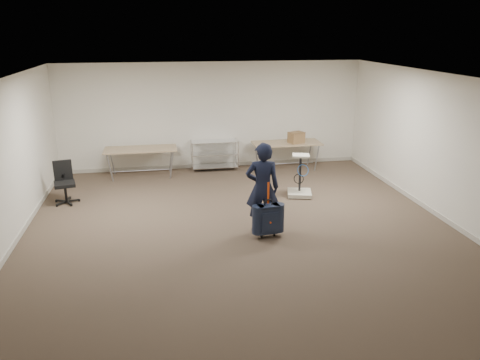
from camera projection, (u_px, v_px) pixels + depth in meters
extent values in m
plane|color=#423328|center=(243.00, 234.00, 8.58)|extent=(9.00, 9.00, 0.00)
plane|color=white|center=(213.00, 116.00, 12.36)|extent=(8.00, 0.00, 8.00)
plane|color=white|center=(339.00, 302.00, 3.93)|extent=(8.00, 0.00, 8.00)
plane|color=white|center=(452.00, 151.00, 8.81)|extent=(0.00, 9.00, 9.00)
plane|color=white|center=(243.00, 79.00, 7.72)|extent=(8.00, 8.00, 0.00)
cube|color=#B9B4A6|center=(213.00, 165.00, 12.77)|extent=(8.00, 0.02, 0.10)
cube|color=#B9B4A6|center=(11.00, 249.00, 7.90)|extent=(0.02, 9.00, 0.10)
cube|color=#B9B4A6|center=(442.00, 217.00, 9.22)|extent=(0.02, 9.00, 0.10)
cube|color=#8B7555|center=(141.00, 149.00, 11.74)|extent=(1.80, 0.75, 0.03)
cylinder|color=#92949A|center=(142.00, 171.00, 11.92)|extent=(1.50, 0.02, 0.02)
cylinder|color=#92949A|center=(110.00, 168.00, 11.45)|extent=(0.13, 0.04, 0.69)
cylinder|color=#92949A|center=(172.00, 165.00, 11.70)|extent=(0.13, 0.04, 0.69)
cylinder|color=#92949A|center=(112.00, 161.00, 12.01)|extent=(0.13, 0.04, 0.69)
cylinder|color=#92949A|center=(171.00, 159.00, 12.26)|extent=(0.13, 0.04, 0.69)
cube|color=#8B7555|center=(287.00, 143.00, 12.37)|extent=(1.80, 0.75, 0.03)
cylinder|color=#92949A|center=(286.00, 163.00, 12.55)|extent=(1.50, 0.02, 0.02)
cylinder|color=#92949A|center=(261.00, 161.00, 12.08)|extent=(0.13, 0.04, 0.69)
cylinder|color=#92949A|center=(317.00, 158.00, 12.33)|extent=(0.13, 0.04, 0.69)
cylinder|color=#92949A|center=(257.00, 155.00, 12.64)|extent=(0.13, 0.04, 0.69)
cylinder|color=#92949A|center=(310.00, 152.00, 12.89)|extent=(0.13, 0.04, 0.69)
cylinder|color=silver|center=(193.00, 159.00, 12.08)|extent=(0.02, 0.02, 0.80)
cylinder|color=silver|center=(238.00, 156.00, 12.28)|extent=(0.02, 0.02, 0.80)
cylinder|color=silver|center=(191.00, 154.00, 12.50)|extent=(0.02, 0.02, 0.80)
cylinder|color=silver|center=(235.00, 152.00, 12.70)|extent=(0.02, 0.02, 0.80)
cube|color=silver|center=(215.00, 166.00, 12.48)|extent=(1.20, 0.45, 0.02)
cube|color=silver|center=(215.00, 153.00, 12.37)|extent=(1.20, 0.45, 0.02)
cube|color=silver|center=(214.00, 141.00, 12.27)|extent=(1.20, 0.45, 0.01)
imported|color=black|center=(262.00, 188.00, 8.47)|extent=(0.66, 0.48, 1.69)
cube|color=black|center=(268.00, 219.00, 8.35)|extent=(0.40, 0.26, 0.52)
cube|color=black|center=(268.00, 232.00, 8.45)|extent=(0.36, 0.19, 0.03)
cylinder|color=black|center=(262.00, 236.00, 8.42)|extent=(0.03, 0.07, 0.07)
cylinder|color=black|center=(274.00, 234.00, 8.48)|extent=(0.03, 0.07, 0.07)
torus|color=black|center=(268.00, 203.00, 8.26)|extent=(0.17, 0.04, 0.16)
cube|color=#EB470C|center=(268.00, 193.00, 8.22)|extent=(0.04, 0.01, 0.40)
cylinder|color=black|center=(67.00, 201.00, 10.11)|extent=(0.55, 0.55, 0.08)
cylinder|color=black|center=(66.00, 193.00, 10.05)|extent=(0.06, 0.06, 0.37)
cube|color=black|center=(65.00, 184.00, 9.99)|extent=(0.50, 0.50, 0.07)
cube|color=black|center=(63.00, 170.00, 10.09)|extent=(0.39, 0.14, 0.44)
cube|color=silver|center=(299.00, 193.00, 10.54)|extent=(0.64, 0.64, 0.08)
cylinder|color=black|center=(293.00, 199.00, 10.32)|extent=(0.06, 0.06, 0.04)
cylinder|color=black|center=(300.00, 173.00, 10.45)|extent=(0.05, 0.05, 0.83)
cube|color=silver|center=(301.00, 156.00, 10.27)|extent=(0.43, 0.39, 0.04)
torus|color=#225AAC|center=(304.00, 170.00, 10.30)|extent=(0.29, 0.17, 0.26)
cube|color=#A27E4B|center=(296.00, 137.00, 12.29)|extent=(0.46, 0.40, 0.28)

